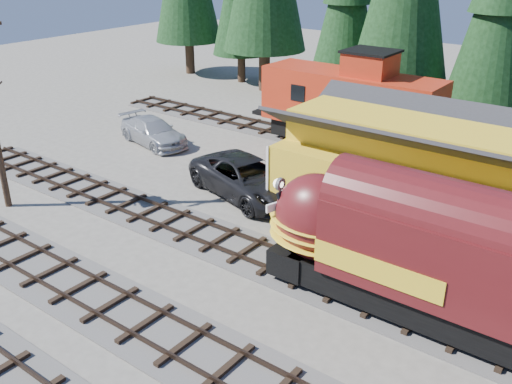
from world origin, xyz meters
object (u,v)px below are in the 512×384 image
Objects in this scene: caboose at (351,105)px; pickup_truck_a at (248,178)px; locomotive at (456,269)px; pickup_truck_b at (153,132)px; depot at (419,165)px.

caboose is 1.57× the size of pickup_truck_a.
locomotive is at bearing -50.88° from caboose.
pickup_truck_b is at bearing 89.95° from pickup_truck_a.
caboose is 9.62m from pickup_truck_a.
pickup_truck_a is (-0.61, -9.43, -1.84)m from caboose.
locomotive is 18.05m from caboose.
pickup_truck_a reaches higher than pickup_truck_b.
pickup_truck_a is at bearing 159.13° from locomotive.
pickup_truck_a is at bearing -166.45° from depot.
caboose reaches higher than pickup_truck_b.
pickup_truck_a is (-12.00, 4.57, -1.38)m from locomotive.
depot is 7.66m from locomotive.
pickup_truck_b is at bearing 161.37° from locomotive.
caboose is 12.51m from pickup_truck_b.
locomotive is 23.04m from pickup_truck_b.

